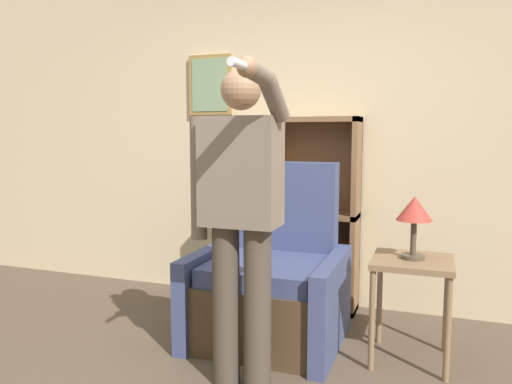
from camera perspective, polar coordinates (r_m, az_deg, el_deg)
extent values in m
cube|color=beige|center=(4.12, 5.86, 6.68)|extent=(8.00, 0.06, 2.80)
cube|color=olive|center=(4.38, -5.22, 12.07)|extent=(0.39, 0.04, 0.51)
cube|color=gray|center=(4.36, -5.35, 12.10)|extent=(0.33, 0.01, 0.45)
cube|color=brown|center=(4.16, -2.07, -2.09)|extent=(0.04, 0.28, 1.53)
cube|color=brown|center=(3.91, 11.31, -2.79)|extent=(0.04, 0.28, 1.53)
cube|color=brown|center=(4.14, 4.90, -2.17)|extent=(1.01, 0.01, 1.53)
cube|color=brown|center=(4.19, 4.31, -12.52)|extent=(1.01, 0.28, 0.04)
cube|color=brown|center=(4.01, 4.41, -2.44)|extent=(1.01, 0.28, 0.04)
cube|color=brown|center=(3.96, 4.50, 8.22)|extent=(1.01, 0.28, 0.04)
cube|color=red|center=(4.23, -1.37, -7.86)|extent=(0.05, 0.19, 0.59)
cube|color=#238438|center=(4.22, -0.69, -8.15)|extent=(0.05, 0.18, 0.56)
cube|color=red|center=(4.19, -0.13, -7.61)|extent=(0.04, 0.21, 0.65)
cube|color=#BC4C56|center=(4.19, 0.42, -8.53)|extent=(0.04, 0.21, 0.51)
cube|color=red|center=(4.18, 1.13, -8.85)|extent=(0.05, 0.23, 0.47)
cube|color=#9E7A47|center=(4.15, 1.99, -8.20)|extent=(0.05, 0.20, 0.58)
cube|color=#5B99A8|center=(4.15, 2.60, -8.82)|extent=(0.03, 0.17, 0.50)
cube|color=red|center=(4.14, 3.20, -9.12)|extent=(0.05, 0.19, 0.46)
cube|color=#1E47B2|center=(4.11, -1.52, 2.84)|extent=(0.03, 0.22, 0.68)
cube|color=#238438|center=(4.09, -0.86, 2.33)|extent=(0.05, 0.16, 0.61)
cube|color=black|center=(4.08, -0.14, 1.69)|extent=(0.04, 0.20, 0.52)
cube|color=#5B99A8|center=(4.07, 0.42, 1.46)|extent=(0.03, 0.18, 0.49)
cube|color=black|center=(4.05, 1.01, 1.36)|extent=(0.03, 0.20, 0.48)
cube|color=red|center=(4.03, 1.59, 1.79)|extent=(0.04, 0.21, 0.54)
cube|color=orange|center=(4.02, 2.19, 2.29)|extent=(0.03, 0.17, 0.61)
cube|color=#4C3823|center=(3.45, 1.35, -13.25)|extent=(0.77, 0.81, 0.44)
cube|color=#3D4770|center=(3.33, 1.14, -8.94)|extent=(0.73, 0.69, 0.12)
cube|color=#3D4770|center=(3.66, 3.20, -4.18)|extent=(0.77, 0.16, 0.98)
cube|color=#3D4770|center=(3.58, -5.41, -11.15)|extent=(0.10, 0.89, 0.60)
cube|color=#3D4770|center=(3.32, 8.68, -12.64)|extent=(0.10, 0.89, 0.60)
cylinder|color=#473D33|center=(2.83, -3.44, -12.77)|extent=(0.15, 0.15, 0.91)
cylinder|color=#473D33|center=(2.77, 0.17, -13.23)|extent=(0.15, 0.15, 0.91)
cube|color=#756656|center=(2.64, -1.71, 2.36)|extent=(0.41, 0.24, 0.58)
sphere|color=#997051|center=(2.65, -1.75, 11.61)|extent=(0.21, 0.21, 0.21)
cylinder|color=#756656|center=(2.75, -6.58, 1.53)|extent=(0.09, 0.09, 0.67)
cylinder|color=#756656|center=(2.46, 2.09, 10.67)|extent=(0.09, 0.28, 0.23)
cylinder|color=#756656|center=(2.24, 0.14, 13.43)|extent=(0.08, 0.27, 0.10)
sphere|color=#997051|center=(2.12, -1.08, 14.12)|extent=(0.09, 0.09, 0.09)
cylinder|color=white|center=(2.03, -2.07, 14.44)|extent=(0.04, 0.15, 0.04)
cube|color=#846647|center=(3.20, 17.46, -7.60)|extent=(0.47, 0.47, 0.04)
cylinder|color=#846647|center=(3.11, 13.10, -14.10)|extent=(0.04, 0.04, 0.61)
cylinder|color=#846647|center=(3.09, 21.07, -14.49)|extent=(0.04, 0.04, 0.61)
cylinder|color=#846647|center=(3.50, 13.93, -11.73)|extent=(0.04, 0.04, 0.61)
cylinder|color=#846647|center=(3.48, 20.94, -12.05)|extent=(0.04, 0.04, 0.61)
cylinder|color=#4C4233|center=(3.19, 17.48, -7.07)|extent=(0.14, 0.14, 0.02)
cylinder|color=#4C4233|center=(3.16, 17.55, -4.99)|extent=(0.04, 0.04, 0.21)
cone|color=#B2382D|center=(3.13, 17.67, -1.78)|extent=(0.22, 0.22, 0.15)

